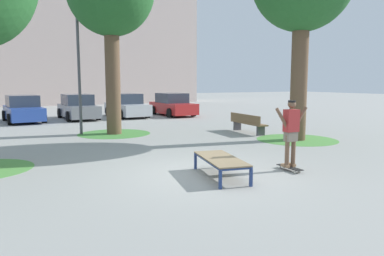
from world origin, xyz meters
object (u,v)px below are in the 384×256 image
object	(u,v)px
park_bench	(247,123)
car_red	(173,105)
skater	(291,129)
light_post	(78,44)
car_blue	(23,110)
car_grey	(78,108)
skate_box	(221,160)
skateboard	(290,168)
car_silver	(127,106)

from	to	relation	value
park_bench	car_red	bearing A→B (deg)	87.14
skater	light_post	distance (m)	10.15
car_blue	car_grey	distance (m)	3.06
skater	park_bench	size ratio (longest dim) A/B	0.70
skater	car_blue	xyz separation A→B (m)	(-5.56, 15.69, -0.38)
car_grey	park_bench	xyz separation A→B (m)	(5.63, -9.70, -0.24)
skater	car_blue	bearing A→B (deg)	109.52
skate_box	light_post	size ratio (longest dim) A/B	0.34
park_bench	skateboard	bearing A→B (deg)	-116.62
car_grey	car_blue	bearing A→B (deg)	-175.70
skater	car_red	xyz separation A→B (m)	(3.58, 15.48, -0.38)
car_grey	car_red	world-z (taller)	same
park_bench	car_grey	bearing A→B (deg)	120.13
park_bench	car_blue	bearing A→B (deg)	132.50
skateboard	car_silver	size ratio (longest dim) A/B	0.19
park_bench	skater	bearing A→B (deg)	-116.62
car_blue	light_post	size ratio (longest dim) A/B	0.75
skateboard	skater	xyz separation A→B (m)	(0.00, 0.00, 0.99)
skater	light_post	world-z (taller)	light_post
skate_box	car_red	distance (m)	16.18
light_post	car_grey	bearing A→B (deg)	81.45
car_red	car_silver	bearing A→B (deg)	172.02
car_grey	park_bench	distance (m)	11.22
skate_box	skateboard	size ratio (longest dim) A/B	2.50
skate_box	car_grey	world-z (taller)	car_grey
skateboard	car_red	world-z (taller)	car_red
car_blue	car_grey	size ratio (longest dim) A/B	1.01
skateboard	car_red	bearing A→B (deg)	76.98
skate_box	skateboard	xyz separation A→B (m)	(1.89, -0.25, -0.34)
skater	light_post	size ratio (longest dim) A/B	0.29
skate_box	park_bench	size ratio (longest dim) A/B	0.83
skateboard	light_post	xyz separation A→B (m)	(-3.54, 9.11, 3.75)
car_silver	park_bench	size ratio (longest dim) A/B	1.78
skateboard	skater	world-z (taller)	skater
skateboard	car_red	size ratio (longest dim) A/B	0.19
skate_box	car_red	bearing A→B (deg)	70.23
skate_box	skater	world-z (taller)	skater
car_blue	car_grey	bearing A→B (deg)	4.30
car_blue	car_red	size ratio (longest dim) A/B	1.02
skateboard	car_grey	bearing A→B (deg)	98.97
park_bench	light_post	world-z (taller)	light_post
car_silver	park_bench	world-z (taller)	car_silver
car_silver	car_red	xyz separation A→B (m)	(3.05, -0.43, 0.00)
car_red	skater	bearing A→B (deg)	-103.02
car_grey	car_red	bearing A→B (deg)	-4.15
car_blue	park_bench	xyz separation A→B (m)	(8.68, -9.47, -0.24)
car_silver	car_red	world-z (taller)	same
skateboard	car_grey	world-z (taller)	car_grey
skate_box	car_red	xyz separation A→B (m)	(5.47, 15.23, 0.28)
park_bench	light_post	bearing A→B (deg)	156.55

